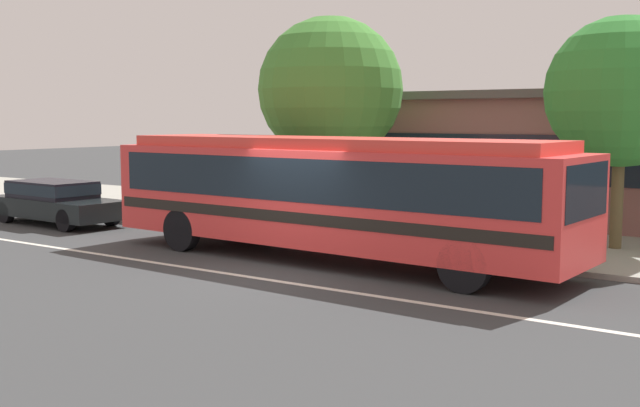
{
  "coord_description": "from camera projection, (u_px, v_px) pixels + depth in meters",
  "views": [
    {
      "loc": [
        9.61,
        -12.46,
        3.15
      ],
      "look_at": [
        0.01,
        1.32,
        1.3
      ],
      "focal_mm": 43.51,
      "sensor_mm": 36.0,
      "label": 1
    }
  ],
  "objects": [
    {
      "name": "ground_plane",
      "position": [
        283.0,
        272.0,
        15.97
      ],
      "size": [
        120.0,
        120.0,
        0.0
      ],
      "primitive_type": "plane",
      "color": "#37393A"
    },
    {
      "name": "sidewalk_slab",
      "position": [
        435.0,
        229.0,
        21.64
      ],
      "size": [
        60.0,
        8.0,
        0.12
      ],
      "primitive_type": "cube",
      "color": "#9D9C90",
      "rests_on": "ground_plane"
    },
    {
      "name": "lane_stripe_center",
      "position": [
        259.0,
        278.0,
        15.31
      ],
      "size": [
        56.0,
        0.16,
        0.01
      ],
      "primitive_type": "cube",
      "color": "silver",
      "rests_on": "ground_plane"
    },
    {
      "name": "transit_bus",
      "position": [
        331.0,
        189.0,
        17.04
      ],
      "size": [
        11.33,
        2.95,
        2.73
      ],
      "color": "#E63938",
      "rests_on": "ground_plane"
    },
    {
      "name": "sedan_behind_bus",
      "position": [
        55.0,
        200.0,
        23.11
      ],
      "size": [
        4.72,
        1.98,
        1.29
      ],
      "color": "black",
      "rests_on": "ground_plane"
    },
    {
      "name": "pedestrian_waiting_near_sign",
      "position": [
        346.0,
        197.0,
        19.95
      ],
      "size": [
        0.47,
        0.47,
        1.72
      ],
      "color": "#293B33",
      "rests_on": "sidewalk_slab"
    },
    {
      "name": "pedestrian_walking_along_curb",
      "position": [
        317.0,
        195.0,
        21.1
      ],
      "size": [
        0.44,
        0.44,
        1.64
      ],
      "color": "#785B5A",
      "rests_on": "sidewalk_slab"
    },
    {
      "name": "pedestrian_standing_by_tree",
      "position": [
        319.0,
        195.0,
        20.41
      ],
      "size": [
        0.48,
        0.48,
        1.74
      ],
      "color": "#263847",
      "rests_on": "sidewalk_slab"
    },
    {
      "name": "bus_stop_sign",
      "position": [
        537.0,
        186.0,
        16.28
      ],
      "size": [
        0.16,
        0.43,
        2.52
      ],
      "color": "gray",
      "rests_on": "sidewalk_slab"
    },
    {
      "name": "street_tree_near_stop",
      "position": [
        330.0,
        90.0,
        21.82
      ],
      "size": [
        4.09,
        4.09,
        5.88
      ],
      "color": "brown",
      "rests_on": "sidewalk_slab"
    },
    {
      "name": "street_tree_mid_block",
      "position": [
        622.0,
        92.0,
        17.78
      ],
      "size": [
        3.48,
        3.48,
        5.38
      ],
      "color": "brown",
      "rests_on": "sidewalk_slab"
    },
    {
      "name": "station_building",
      "position": [
        591.0,
        155.0,
        24.55
      ],
      "size": [
        15.35,
        9.04,
        3.95
      ],
      "color": "#865751",
      "rests_on": "ground_plane"
    }
  ]
}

